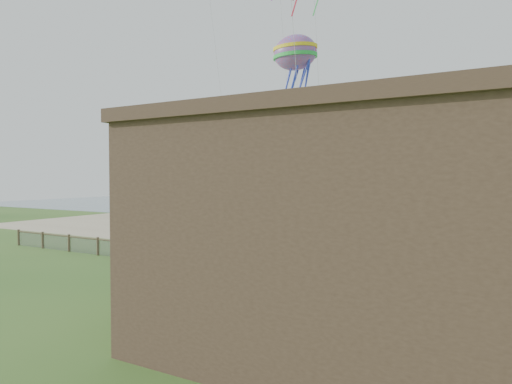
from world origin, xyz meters
TOP-DOWN VIEW (x-y plane):
  - ground at (0.00, 0.00)m, footprint 160.00×160.00m
  - sand_beach at (0.00, 22.00)m, footprint 72.00×20.00m
  - ocean at (0.00, 66.00)m, footprint 160.00×68.00m
  - chainlink_fence at (0.00, 6.00)m, footprint 36.20×0.20m
  - motel at (13.00, -1.00)m, footprint 15.00×10.00m
  - motel_deck at (13.00, 5.00)m, footprint 15.00×2.00m
  - picnic_table at (2.91, 1.74)m, footprint 2.05×1.73m
  - octopus_kite at (1.36, 15.52)m, footprint 3.59×2.62m

SIDE VIEW (x-z plane):
  - ground at x=0.00m, z-range 0.00..0.00m
  - ocean at x=0.00m, z-range -0.01..0.01m
  - sand_beach at x=0.00m, z-range -0.01..0.01m
  - motel_deck at x=13.00m, z-range 0.00..0.50m
  - picnic_table at x=2.91m, z-range 0.00..0.75m
  - chainlink_fence at x=0.00m, z-range -0.07..1.18m
  - motel at x=13.00m, z-range 0.00..7.00m
  - octopus_kite at x=1.36m, z-range 9.19..16.32m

